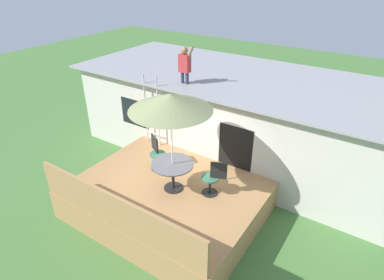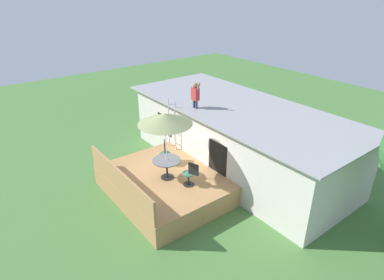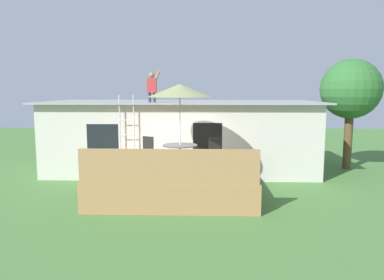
% 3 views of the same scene
% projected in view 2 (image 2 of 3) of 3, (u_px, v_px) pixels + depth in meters
% --- Properties ---
extents(ground_plane, '(40.00, 40.00, 0.00)m').
position_uv_depth(ground_plane, '(168.00, 192.00, 12.65)').
color(ground_plane, '#477538').
extents(house, '(10.50, 4.50, 2.73)m').
position_uv_depth(house, '(237.00, 136.00, 14.03)').
color(house, beige).
rests_on(house, ground).
extents(deck, '(4.65, 3.95, 0.80)m').
position_uv_depth(deck, '(168.00, 183.00, 12.48)').
color(deck, '#A87A4C').
rests_on(deck, ground).
extents(deck_railing, '(4.55, 0.08, 0.90)m').
position_uv_depth(deck_railing, '(120.00, 181.00, 11.06)').
color(deck_railing, '#A87A4C').
rests_on(deck_railing, deck).
extents(patio_table, '(1.04, 1.04, 0.74)m').
position_uv_depth(patio_table, '(167.00, 164.00, 11.86)').
color(patio_table, black).
rests_on(patio_table, deck).
extents(patio_umbrella, '(1.90, 1.90, 2.54)m').
position_uv_depth(patio_umbrella, '(165.00, 119.00, 11.10)').
color(patio_umbrella, silver).
rests_on(patio_umbrella, deck).
extents(step_ladder, '(0.52, 0.04, 2.20)m').
position_uv_depth(step_ladder, '(172.00, 124.00, 13.85)').
color(step_ladder, silver).
rests_on(step_ladder, deck).
extents(person_figure, '(0.47, 0.20, 1.11)m').
position_uv_depth(person_figure, '(195.00, 94.00, 13.00)').
color(person_figure, '#33384C').
rests_on(person_figure, house).
extents(patio_chair_left, '(0.58, 0.44, 0.92)m').
position_uv_depth(patio_chair_left, '(165.00, 153.00, 12.87)').
color(patio_chair_left, black).
rests_on(patio_chair_left, deck).
extents(patio_chair_right, '(0.60, 0.44, 0.92)m').
position_uv_depth(patio_chair_right, '(190.00, 174.00, 11.45)').
color(patio_chair_right, black).
rests_on(patio_chair_right, deck).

